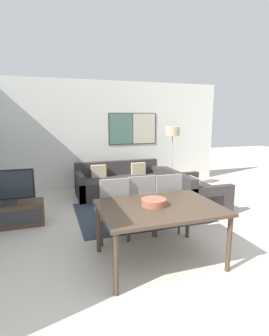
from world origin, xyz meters
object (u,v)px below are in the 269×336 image
(tv_console, at_px, (7,215))
(dining_chair_centre, at_px, (139,203))
(sofa_main, at_px, (120,183))
(dining_table, at_px, (160,211))
(floor_lamp, at_px, (173,136))
(fruit_bowl, at_px, (154,202))
(coffee_table, at_px, (139,199))
(sofa_side, at_px, (190,195))
(dining_chair_left, at_px, (113,207))
(television, at_px, (4,188))
(dining_chair_right, at_px, (165,201))

(tv_console, xyz_separation_m, dining_chair_centre, (2.04, -1.07, 0.34))
(sofa_main, relative_size, dining_table, 1.40)
(dining_chair_centre, xyz_separation_m, floor_lamp, (1.70, 2.28, 0.85))
(dining_table, xyz_separation_m, fruit_bowl, (-0.06, 0.05, 0.12))
(sofa_main, xyz_separation_m, coffee_table, (0.00, -1.39, 0.01))
(sofa_side, height_order, dining_chair_centre, dining_chair_centre)
(coffee_table, xyz_separation_m, floor_lamp, (1.34, 1.29, 1.12))
(dining_chair_centre, relative_size, floor_lamp, 0.61)
(sofa_side, relative_size, coffee_table, 1.55)
(dining_table, bearing_deg, dining_chair_left, 120.52)
(tv_console, height_order, dining_chair_centre, dining_chair_centre)
(television, relative_size, dining_chair_centre, 0.97)
(tv_console, distance_m, dining_chair_right, 2.73)
(dining_chair_left, xyz_separation_m, fruit_bowl, (0.37, -0.68, 0.26))
(fruit_bowl, bearing_deg, dining_chair_left, 118.42)
(sofa_side, distance_m, fruit_bowl, 2.32)
(fruit_bowl, bearing_deg, television, 137.78)
(sofa_main, bearing_deg, coffee_table, -90.00)
(tv_console, height_order, fruit_bowl, fruit_bowl)
(sofa_side, relative_size, dining_table, 0.91)
(sofa_side, distance_m, coffee_table, 1.11)
(sofa_side, height_order, dining_chair_right, dining_chair_right)
(dining_table, height_order, fruit_bowl, fruit_bowl)
(television, relative_size, coffee_table, 1.08)
(dining_chair_left, bearing_deg, fruit_bowl, -61.58)
(coffee_table, distance_m, dining_chair_centre, 1.08)
(floor_lamp, bearing_deg, television, -162.01)
(coffee_table, bearing_deg, dining_chair_left, -127.18)
(dining_table, distance_m, dining_chair_left, 0.86)
(television, xyz_separation_m, floor_lamp, (3.74, 1.21, 0.71))
(fruit_bowl, bearing_deg, sofa_main, 82.39)
(dining_chair_left, bearing_deg, floor_lamp, 47.60)
(coffee_table, bearing_deg, dining_table, -101.31)
(floor_lamp, bearing_deg, coffee_table, -136.03)
(coffee_table, height_order, dining_chair_left, dining_chair_left)
(television, distance_m, dining_chair_right, 2.71)
(fruit_bowl, bearing_deg, dining_table, -38.46)
(tv_console, relative_size, fruit_bowl, 3.80)
(sofa_main, distance_m, dining_chair_left, 2.57)
(tv_console, relative_size, television, 1.26)
(dining_table, distance_m, dining_chair_right, 0.87)
(sofa_side, bearing_deg, tv_console, 87.93)
(sofa_main, distance_m, dining_chair_centre, 2.42)
(television, relative_size, fruit_bowl, 3.01)
(dining_chair_right, xyz_separation_m, floor_lamp, (1.26, 2.31, 0.85))
(television, bearing_deg, dining_chair_centre, -27.57)
(sofa_main, height_order, sofa_side, same)
(dining_chair_left, bearing_deg, sofa_side, 27.60)
(television, bearing_deg, tv_console, -90.00)
(sofa_main, distance_m, dining_table, 3.20)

